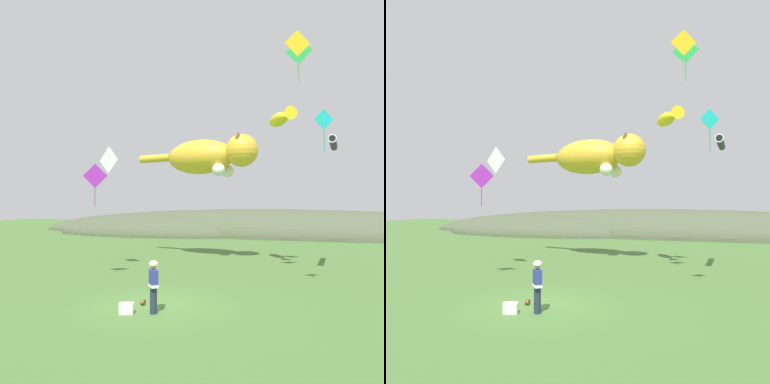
% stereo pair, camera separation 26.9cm
% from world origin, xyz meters
% --- Properties ---
extents(ground_plane, '(120.00, 120.00, 0.00)m').
position_xyz_m(ground_plane, '(0.00, 0.00, 0.00)').
color(ground_plane, '#477033').
extents(distant_hill_ridge, '(62.97, 14.99, 6.09)m').
position_xyz_m(distant_hill_ridge, '(-2.49, 31.34, 0.00)').
color(distant_hill_ridge, '#4C563D').
rests_on(distant_hill_ridge, ground).
extents(festival_attendant, '(0.47, 0.49, 1.77)m').
position_xyz_m(festival_attendant, '(0.32, -0.91, 0.95)').
color(festival_attendant, '#232D47').
rests_on(festival_attendant, ground).
extents(kite_spool, '(0.12, 0.22, 0.22)m').
position_xyz_m(kite_spool, '(-0.48, -0.09, 0.11)').
color(kite_spool, olive).
rests_on(kite_spool, ground).
extents(picnic_cooler, '(0.58, 0.49, 0.36)m').
position_xyz_m(picnic_cooler, '(-0.54, -1.23, 0.18)').
color(picnic_cooler, white).
rests_on(picnic_cooler, ground).
extents(kite_giant_cat, '(8.95, 3.42, 2.74)m').
position_xyz_m(kite_giant_cat, '(-1.34, 11.29, 6.86)').
color(kite_giant_cat, gold).
extents(kite_fish_windsock, '(1.96, 2.79, 0.85)m').
position_xyz_m(kite_fish_windsock, '(3.60, 9.00, 8.56)').
color(kite_fish_windsock, yellow).
extents(kite_tube_streamer, '(0.58, 3.23, 0.44)m').
position_xyz_m(kite_tube_streamer, '(6.36, 8.53, 6.93)').
color(kite_tube_streamer, black).
extents(kite_diamond_gold, '(1.12, 0.49, 2.11)m').
position_xyz_m(kite_diamond_gold, '(4.77, 4.94, 11.04)').
color(kite_diamond_gold, yellow).
extents(kite_diamond_teal, '(0.74, 0.50, 1.78)m').
position_xyz_m(kite_diamond_teal, '(5.87, 3.53, 7.14)').
color(kite_diamond_teal, '#19BFBF').
extents(kite_diamond_violet, '(1.15, 0.38, 2.10)m').
position_xyz_m(kite_diamond_violet, '(-4.70, 3.10, 5.06)').
color(kite_diamond_violet, purple).
extents(kite_diamond_white, '(1.45, 0.47, 2.42)m').
position_xyz_m(kite_diamond_white, '(-5.52, 5.64, 6.15)').
color(kite_diamond_white, white).
extents(kite_diamond_green, '(1.36, 0.09, 2.26)m').
position_xyz_m(kite_diamond_green, '(4.70, 7.33, 11.60)').
color(kite_diamond_green, green).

